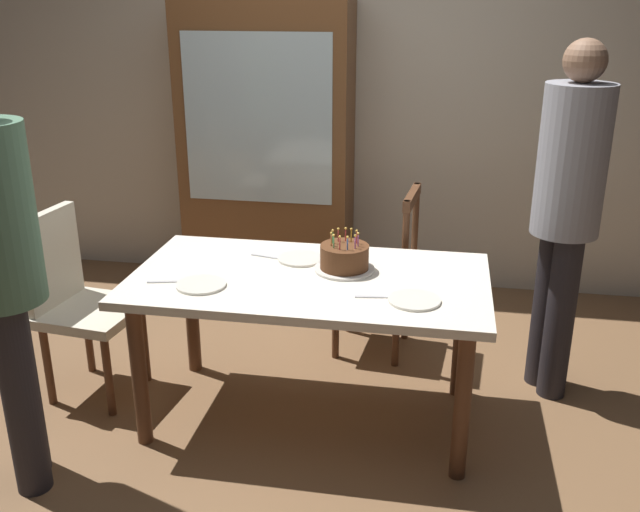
{
  "coord_description": "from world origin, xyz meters",
  "views": [
    {
      "loc": [
        0.57,
        -2.9,
        1.94
      ],
      "look_at": [
        0.05,
        0.0,
        0.83
      ],
      "focal_mm": 39.62,
      "sensor_mm": 36.0,
      "label": 1
    }
  ],
  "objects_px": {
    "plate_near_celebrant": "(201,285)",
    "china_cabinet": "(267,152)",
    "dining_table": "(309,295)",
    "chair_upholstered": "(75,295)",
    "birthday_cake": "(344,258)",
    "plate_near_guest": "(414,300)",
    "plate_far_side": "(301,259)",
    "chair_spindle_back": "(378,275)",
    "person_guest": "(567,202)"
  },
  "relations": [
    {
      "from": "plate_near_guest",
      "to": "person_guest",
      "type": "bearing_deg",
      "value": 45.14
    },
    {
      "from": "dining_table",
      "to": "plate_near_guest",
      "type": "xyz_separation_m",
      "value": [
        0.48,
        -0.2,
        0.1
      ]
    },
    {
      "from": "plate_near_celebrant",
      "to": "person_guest",
      "type": "distance_m",
      "value": 1.76
    },
    {
      "from": "birthday_cake",
      "to": "chair_spindle_back",
      "type": "height_order",
      "value": "chair_spindle_back"
    },
    {
      "from": "dining_table",
      "to": "plate_near_guest",
      "type": "bearing_deg",
      "value": -22.21
    },
    {
      "from": "plate_far_side",
      "to": "china_cabinet",
      "type": "relative_size",
      "value": 0.12
    },
    {
      "from": "plate_near_guest",
      "to": "plate_near_celebrant",
      "type": "bearing_deg",
      "value": 180.0
    },
    {
      "from": "plate_near_guest",
      "to": "person_guest",
      "type": "height_order",
      "value": "person_guest"
    },
    {
      "from": "plate_near_guest",
      "to": "china_cabinet",
      "type": "bearing_deg",
      "value": 121.25
    },
    {
      "from": "chair_upholstered",
      "to": "china_cabinet",
      "type": "distance_m",
      "value": 1.69
    },
    {
      "from": "plate_far_side",
      "to": "plate_near_guest",
      "type": "distance_m",
      "value": 0.69
    },
    {
      "from": "birthday_cake",
      "to": "plate_far_side",
      "type": "distance_m",
      "value": 0.25
    },
    {
      "from": "plate_near_guest",
      "to": "chair_spindle_back",
      "type": "xyz_separation_m",
      "value": [
        -0.24,
        0.95,
        -0.28
      ]
    },
    {
      "from": "dining_table",
      "to": "chair_upholstered",
      "type": "height_order",
      "value": "chair_upholstered"
    },
    {
      "from": "chair_spindle_back",
      "to": "china_cabinet",
      "type": "relative_size",
      "value": 0.5
    },
    {
      "from": "plate_far_side",
      "to": "chair_spindle_back",
      "type": "relative_size",
      "value": 0.23
    },
    {
      "from": "china_cabinet",
      "to": "plate_near_guest",
      "type": "bearing_deg",
      "value": -58.75
    },
    {
      "from": "birthday_cake",
      "to": "chair_upholstered",
      "type": "height_order",
      "value": "chair_upholstered"
    },
    {
      "from": "plate_near_celebrant",
      "to": "chair_upholstered",
      "type": "bearing_deg",
      "value": 162.39
    },
    {
      "from": "dining_table",
      "to": "chair_upholstered",
      "type": "bearing_deg",
      "value": 178.03
    },
    {
      "from": "plate_near_guest",
      "to": "chair_upholstered",
      "type": "height_order",
      "value": "chair_upholstered"
    },
    {
      "from": "chair_upholstered",
      "to": "person_guest",
      "type": "bearing_deg",
      "value": 10.56
    },
    {
      "from": "plate_far_side",
      "to": "person_guest",
      "type": "height_order",
      "value": "person_guest"
    },
    {
      "from": "plate_far_side",
      "to": "china_cabinet",
      "type": "height_order",
      "value": "china_cabinet"
    },
    {
      "from": "plate_near_celebrant",
      "to": "plate_near_guest",
      "type": "height_order",
      "value": "same"
    },
    {
      "from": "dining_table",
      "to": "plate_far_side",
      "type": "bearing_deg",
      "value": 112.2
    },
    {
      "from": "person_guest",
      "to": "chair_spindle_back",
      "type": "bearing_deg",
      "value": 163.1
    },
    {
      "from": "plate_far_side",
      "to": "chair_upholstered",
      "type": "xyz_separation_m",
      "value": [
        -1.11,
        -0.16,
        -0.21
      ]
    },
    {
      "from": "birthday_cake",
      "to": "dining_table",
      "type": "bearing_deg",
      "value": -145.93
    },
    {
      "from": "plate_far_side",
      "to": "china_cabinet",
      "type": "distance_m",
      "value": 1.47
    },
    {
      "from": "birthday_cake",
      "to": "plate_near_celebrant",
      "type": "relative_size",
      "value": 1.27
    },
    {
      "from": "plate_far_side",
      "to": "person_guest",
      "type": "relative_size",
      "value": 0.13
    },
    {
      "from": "birthday_cake",
      "to": "chair_spindle_back",
      "type": "relative_size",
      "value": 0.29
    },
    {
      "from": "plate_near_celebrant",
      "to": "chair_upholstered",
      "type": "xyz_separation_m",
      "value": [
        -0.75,
        0.24,
        -0.21
      ]
    },
    {
      "from": "dining_table",
      "to": "plate_near_celebrant",
      "type": "relative_size",
      "value": 7.32
    },
    {
      "from": "person_guest",
      "to": "plate_near_celebrant",
      "type": "bearing_deg",
      "value": -157.07
    },
    {
      "from": "plate_near_celebrant",
      "to": "plate_far_side",
      "type": "relative_size",
      "value": 1.0
    },
    {
      "from": "plate_near_guest",
      "to": "chair_spindle_back",
      "type": "relative_size",
      "value": 0.23
    },
    {
      "from": "plate_near_celebrant",
      "to": "china_cabinet",
      "type": "xyz_separation_m",
      "value": [
        -0.14,
        1.75,
        0.21
      ]
    },
    {
      "from": "plate_near_guest",
      "to": "dining_table",
      "type": "bearing_deg",
      "value": 157.79
    },
    {
      "from": "birthday_cake",
      "to": "plate_near_celebrant",
      "type": "bearing_deg",
      "value": -153.31
    },
    {
      "from": "plate_near_celebrant",
      "to": "chair_spindle_back",
      "type": "height_order",
      "value": "chair_spindle_back"
    },
    {
      "from": "birthday_cake",
      "to": "plate_near_guest",
      "type": "height_order",
      "value": "birthday_cake"
    },
    {
      "from": "chair_spindle_back",
      "to": "chair_upholstered",
      "type": "bearing_deg",
      "value": -153.6
    },
    {
      "from": "birthday_cake",
      "to": "plate_near_celebrant",
      "type": "height_order",
      "value": "birthday_cake"
    },
    {
      "from": "birthday_cake",
      "to": "china_cabinet",
      "type": "relative_size",
      "value": 0.15
    },
    {
      "from": "person_guest",
      "to": "dining_table",
      "type": "bearing_deg",
      "value": -157.49
    },
    {
      "from": "birthday_cake",
      "to": "plate_near_guest",
      "type": "relative_size",
      "value": 1.27
    },
    {
      "from": "plate_near_celebrant",
      "to": "china_cabinet",
      "type": "height_order",
      "value": "china_cabinet"
    },
    {
      "from": "person_guest",
      "to": "china_cabinet",
      "type": "distance_m",
      "value": 2.05
    }
  ]
}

